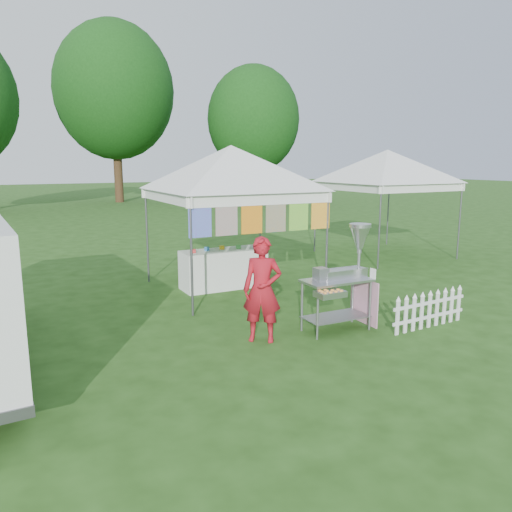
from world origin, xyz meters
TOP-DOWN VIEW (x-y plane):
  - ground at (0.00, 0.00)m, footprint 120.00×120.00m
  - canopy_main at (0.00, 3.49)m, footprint 4.24×4.24m
  - canopy_right at (5.50, 5.00)m, footprint 4.24×4.24m
  - tree_mid at (3.00, 28.00)m, footprint 7.60×7.60m
  - tree_right at (10.00, 22.00)m, footprint 5.60×5.60m
  - donut_cart at (0.52, 0.27)m, footprint 1.23×0.82m
  - vendor at (-0.92, 0.41)m, footprint 0.69×0.65m
  - picket_fence at (1.78, -0.31)m, footprint 1.62×0.11m
  - display_table at (-0.12, 3.67)m, footprint 1.80×0.70m

SIDE VIEW (x-z plane):
  - ground at x=0.00m, z-range 0.00..0.00m
  - picket_fence at x=1.78m, z-range 0.01..0.57m
  - display_table at x=-0.12m, z-range 0.00..0.82m
  - vendor at x=-0.92m, z-range 0.00..1.59m
  - donut_cart at x=0.52m, z-range 0.15..1.84m
  - canopy_main at x=0.00m, z-range 1.26..4.71m
  - canopy_right at x=5.50m, z-range 1.27..4.72m
  - tree_right at x=10.00m, z-range 0.97..9.39m
  - tree_mid at x=3.00m, z-range 1.38..12.90m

